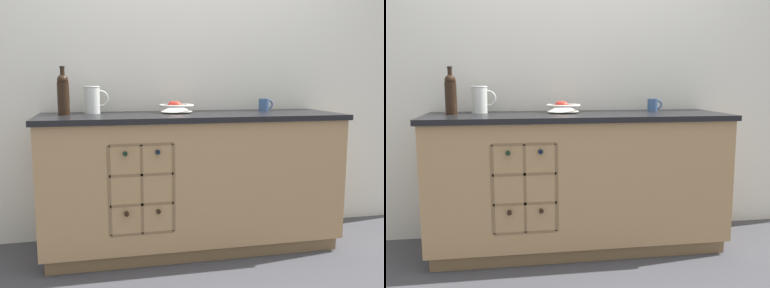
{
  "view_description": "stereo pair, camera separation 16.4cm",
  "coord_description": "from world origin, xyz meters",
  "views": [
    {
      "loc": [
        -0.62,
        -2.8,
        1.16
      ],
      "look_at": [
        0.0,
        0.0,
        0.73
      ],
      "focal_mm": 40.0,
      "sensor_mm": 36.0,
      "label": 1
    },
    {
      "loc": [
        -0.46,
        -2.83,
        1.16
      ],
      "look_at": [
        0.0,
        0.0,
        0.73
      ],
      "focal_mm": 40.0,
      "sensor_mm": 36.0,
      "label": 2
    }
  ],
  "objects": [
    {
      "name": "white_pitcher",
      "position": [
        -0.65,
        0.16,
        1.03
      ],
      "size": [
        0.17,
        0.11,
        0.18
      ],
      "color": "silver",
      "rests_on": "kitchen_island"
    },
    {
      "name": "ceramic_mug",
      "position": [
        0.58,
        0.16,
        0.98
      ],
      "size": [
        0.11,
        0.07,
        0.09
      ],
      "color": "#385684",
      "rests_on": "kitchen_island"
    },
    {
      "name": "standing_wine_bottle",
      "position": [
        -0.83,
        0.07,
        1.07
      ],
      "size": [
        0.08,
        0.08,
        0.31
      ],
      "color": "black",
      "rests_on": "kitchen_island"
    },
    {
      "name": "fruit_bowl",
      "position": [
        -0.09,
        0.1,
        0.97
      ],
      "size": [
        0.24,
        0.24,
        0.08
      ],
      "color": "silver",
      "rests_on": "kitchen_island"
    },
    {
      "name": "ground_plane",
      "position": [
        0.0,
        0.0,
        0.0
      ],
      "size": [
        14.0,
        14.0,
        0.0
      ],
      "primitive_type": "plane",
      "color": "#424247"
    },
    {
      "name": "back_wall",
      "position": [
        0.0,
        0.37,
        1.27
      ],
      "size": [
        4.4,
        0.06,
        2.55
      ],
      "primitive_type": "cube",
      "color": "silver",
      "rests_on": "ground_plane"
    },
    {
      "name": "kitchen_island",
      "position": [
        -0.0,
        -0.0,
        0.47
      ],
      "size": [
        2.02,
        0.64,
        0.93
      ],
      "color": "brown",
      "rests_on": "ground_plane"
    }
  ]
}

